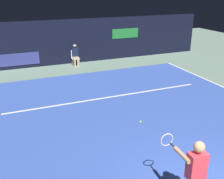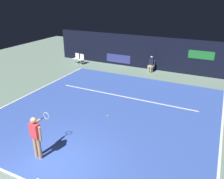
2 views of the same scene
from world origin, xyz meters
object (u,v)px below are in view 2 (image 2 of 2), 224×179
object	(u,v)px
tennis_player	(36,135)
courtside_chair_far	(81,59)
line_judge_on_chair	(151,63)
tennis_ball	(108,116)
courtside_chair_near	(76,58)

from	to	relation	value
tennis_player	courtside_chair_far	world-z (taller)	tennis_player
line_judge_on_chair	courtside_chair_far	distance (m)	6.09
tennis_player	line_judge_on_chair	bearing A→B (deg)	86.24
courtside_chair_far	tennis_ball	xyz separation A→B (m)	(6.22, -7.16, -0.46)
tennis_ball	line_judge_on_chair	bearing A→B (deg)	91.20
tennis_player	line_judge_on_chair	world-z (taller)	tennis_player
line_judge_on_chair	courtside_chair_near	distance (m)	6.63
tennis_player	tennis_ball	distance (m)	4.11
line_judge_on_chair	tennis_ball	xyz separation A→B (m)	(0.16, -7.79, -0.64)
tennis_player	courtside_chair_near	size ratio (longest dim) A/B	1.97
line_judge_on_chair	tennis_ball	distance (m)	7.82
courtside_chair_far	tennis_ball	bearing A→B (deg)	-49.05
line_judge_on_chair	courtside_chair_near	world-z (taller)	line_judge_on_chair
line_judge_on_chair	tennis_ball	size ratio (longest dim) A/B	19.41
tennis_ball	tennis_player	bearing A→B (deg)	-103.43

